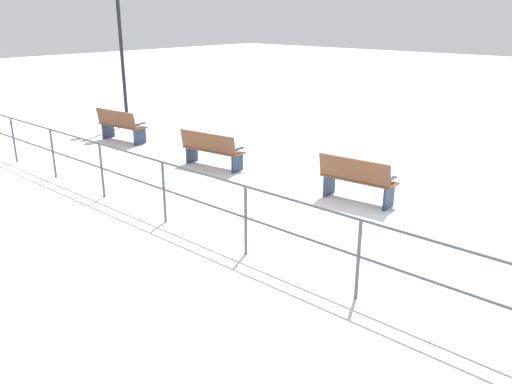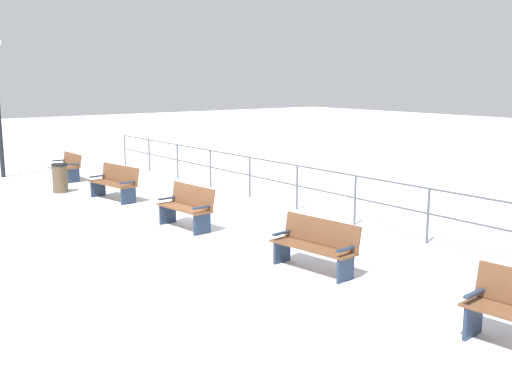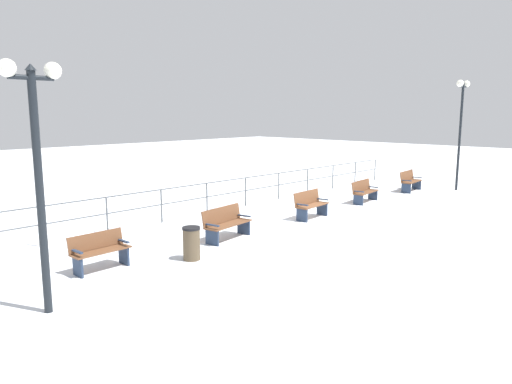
# 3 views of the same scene
# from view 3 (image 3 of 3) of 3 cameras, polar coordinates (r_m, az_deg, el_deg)

# --- Properties ---
(ground_plane) EXTENTS (80.00, 80.00, 0.00)m
(ground_plane) POSITION_cam_3_polar(r_m,az_deg,el_deg) (16.97, 6.32, -3.06)
(ground_plane) COLOR white
(ground_plane) RESTS_ON ground
(bench_nearest) EXTENTS (0.53, 1.40, 0.87)m
(bench_nearest) POSITION_cam_3_polar(r_m,az_deg,el_deg) (11.89, -18.08, -6.63)
(bench_nearest) COLOR brown
(bench_nearest) RESTS_ON ground
(bench_second) EXTENTS (0.81, 1.75, 0.93)m
(bench_second) POSITION_cam_3_polar(r_m,az_deg,el_deg) (14.00, -3.57, -3.68)
(bench_second) COLOR brown
(bench_second) RESTS_ON ground
(bench_third) EXTENTS (0.66, 1.55, 0.95)m
(bench_third) POSITION_cam_3_polar(r_m,az_deg,el_deg) (16.83, 6.49, -1.46)
(bench_third) COLOR brown
(bench_third) RESTS_ON ground
(bench_fourth) EXTENTS (0.70, 1.69, 0.89)m
(bench_fourth) POSITION_cam_3_polar(r_m,az_deg,el_deg) (20.18, 12.73, 0.12)
(bench_fourth) COLOR brown
(bench_fourth) RESTS_ON ground
(bench_fifth) EXTENTS (0.71, 1.64, 0.95)m
(bench_fifth) POSITION_cam_3_polar(r_m,az_deg,el_deg) (23.58, 17.83, 1.29)
(bench_fifth) COLOR brown
(bench_fifth) RESTS_ON ground
(lamppost_near) EXTENTS (0.31, 1.07, 4.54)m
(lamppost_near) POSITION_cam_3_polar(r_m,az_deg,el_deg) (9.28, -24.67, 5.17)
(lamppost_near) COLOR black
(lamppost_near) RESTS_ON ground
(lamppost_middle) EXTENTS (0.31, 1.11, 5.11)m
(lamppost_middle) POSITION_cam_3_polar(r_m,az_deg,el_deg) (24.48, 23.24, 8.92)
(lamppost_middle) COLOR black
(lamppost_middle) RESTS_ON ground
(waterfront_railing) EXTENTS (0.05, 20.05, 1.14)m
(waterfront_railing) POSITION_cam_3_polar(r_m,az_deg,el_deg) (18.85, -1.25, 0.64)
(waterfront_railing) COLOR #4C5156
(waterfront_railing) RESTS_ON ground
(trash_bin) EXTENTS (0.45, 0.45, 0.84)m
(trash_bin) POSITION_cam_3_polar(r_m,az_deg,el_deg) (12.17, -7.67, -6.06)
(trash_bin) COLOR brown
(trash_bin) RESTS_ON ground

